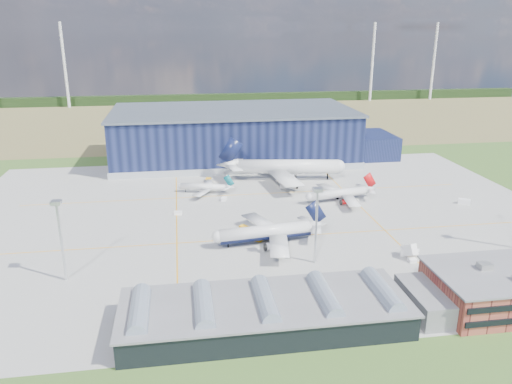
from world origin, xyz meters
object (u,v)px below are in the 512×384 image
(airliner_regional, at_px, (203,184))
(gse_van_a, at_px, (410,253))
(airliner_red, at_px, (339,189))
(gse_cart_a, at_px, (224,199))
(light_mast_west, at_px, (59,228))
(hangar, at_px, (239,137))
(airliner_widebody, at_px, (288,159))
(gse_tug_b, at_px, (260,238))
(car_b, at_px, (267,296))
(gse_tug_c, at_px, (208,180))
(gse_tug_a, at_px, (245,228))
(light_mast_center, at_px, (317,213))
(airstair, at_px, (409,253))
(car_a, at_px, (504,277))
(airliner_navy, at_px, (265,225))
(gse_van_c, at_px, (329,286))
(gse_cart_b, at_px, (178,213))
(gse_van_b, at_px, (464,202))

(airliner_regional, relative_size, gse_van_a, 4.67)
(airliner_red, xyz_separation_m, gse_cart_a, (-44.66, 7.77, -4.52))
(light_mast_west, height_order, gse_van_a, light_mast_west)
(hangar, bearing_deg, airliner_red, -67.46)
(light_mast_west, bearing_deg, airliner_regional, 59.49)
(light_mast_west, height_order, airliner_widebody, light_mast_west)
(gse_tug_b, relative_size, gse_cart_a, 1.09)
(airliner_red, relative_size, car_b, 8.88)
(light_mast_west, bearing_deg, car_b, -18.89)
(gse_cart_a, relative_size, gse_tug_c, 0.84)
(airliner_widebody, bearing_deg, gse_tug_a, -106.86)
(airliner_regional, height_order, gse_cart_a, airliner_regional)
(airliner_red, bearing_deg, light_mast_center, 55.17)
(airstair, relative_size, car_a, 1.32)
(light_mast_center, xyz_separation_m, gse_van_a, (29.46, -0.27, -14.29))
(gse_cart_a, distance_m, car_b, 77.00)
(airliner_navy, bearing_deg, gse_van_c, 103.36)
(car_a, bearing_deg, gse_tug_b, 40.89)
(gse_tug_b, xyz_separation_m, gse_cart_a, (-7.87, 40.71, -0.05))
(airliner_red, distance_m, gse_van_a, 51.91)
(light_mast_center, relative_size, gse_tug_a, 6.44)
(gse_tug_c, height_order, gse_van_c, gse_van_c)
(airstair, height_order, car_a, airstair)
(light_mast_center, distance_m, airliner_widebody, 83.98)
(gse_cart_b, distance_m, airstair, 82.87)
(gse_tug_a, bearing_deg, light_mast_west, 173.35)
(gse_van_a, xyz_separation_m, gse_van_b, (41.62, 40.73, -0.12))
(gse_tug_c, bearing_deg, gse_cart_a, -63.63)
(airliner_regional, distance_m, gse_tug_b, 54.13)
(airstair, bearing_deg, car_a, -53.07)
(hangar, relative_size, airliner_widebody, 2.49)
(gse_tug_b, bearing_deg, gse_tug_c, 136.22)
(light_mast_center, height_order, gse_tug_a, light_mast_center)
(airliner_navy, relative_size, gse_tug_b, 12.21)
(airstair, xyz_separation_m, car_b, (-45.93, -16.55, -1.07))
(hangar, distance_m, gse_tug_a, 98.53)
(light_mast_west, bearing_deg, gse_tug_a, 27.38)
(gse_cart_a, distance_m, gse_van_b, 94.18)
(light_mast_center, bearing_deg, airliner_red, 65.43)
(hangar, xyz_separation_m, gse_tug_b, (-6.22, -106.61, -10.93))
(airstair, distance_m, car_b, 48.83)
(light_mast_west, relative_size, car_b, 6.47)
(light_mast_center, xyz_separation_m, car_a, (48.63, -18.00, -14.77))
(gse_tug_b, distance_m, car_b, 36.41)
(gse_cart_b, bearing_deg, car_b, -151.88)
(car_b, bearing_deg, gse_tug_a, 9.15)
(gse_tug_a, bearing_deg, hangar, 50.15)
(airliner_navy, relative_size, gse_tug_a, 10.86)
(gse_tug_a, relative_size, car_b, 1.00)
(airliner_widebody, relative_size, car_b, 16.36)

